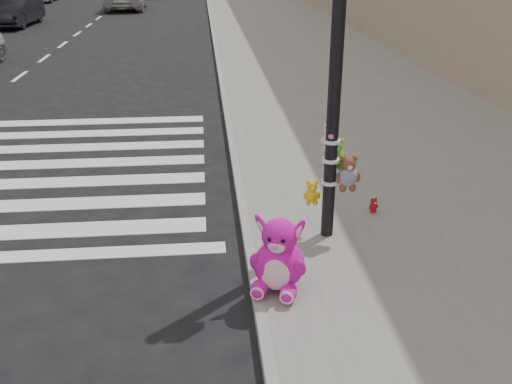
{
  "coord_description": "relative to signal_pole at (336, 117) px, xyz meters",
  "views": [
    {
      "loc": [
        1.04,
        -4.81,
        3.68
      ],
      "look_at": [
        1.66,
        1.89,
        0.75
      ],
      "focal_mm": 40.0,
      "sensor_mm": 36.0,
      "label": 1
    }
  ],
  "objects": [
    {
      "name": "ground",
      "position": [
        -2.64,
        -1.81,
        -1.74
      ],
      "size": [
        120.0,
        120.0,
        0.0
      ],
      "primitive_type": "plane",
      "color": "black",
      "rests_on": "ground"
    },
    {
      "name": "sidewalk_near",
      "position": [
        2.36,
        8.19,
        -1.67
      ],
      "size": [
        7.0,
        80.0,
        0.14
      ],
      "primitive_type": "cube",
      "color": "slate",
      "rests_on": "ground"
    },
    {
      "name": "car_dark_far",
      "position": [
        -10.58,
        23.18,
        -0.99
      ],
      "size": [
        1.76,
        4.58,
        1.49
      ],
      "primitive_type": "imported",
      "rotation": [
        0.0,
        0.0,
        -0.04
      ],
      "color": "black",
      "rests_on": "ground"
    },
    {
      "name": "red_teddy",
      "position": [
        0.76,
        0.59,
        -1.49
      ],
      "size": [
        0.18,
        0.14,
        0.22
      ],
      "primitive_type": null,
      "rotation": [
        0.0,
        0.0,
        0.28
      ],
      "color": "#AC111E",
      "rests_on": "sidewalk_near"
    },
    {
      "name": "curb_edge",
      "position": [
        -1.09,
        8.19,
        -1.67
      ],
      "size": [
        0.12,
        80.0,
        0.15
      ],
      "primitive_type": "cube",
      "color": "gray",
      "rests_on": "ground"
    },
    {
      "name": "pink_bunny",
      "position": [
        -0.84,
        -1.24,
        -1.23
      ],
      "size": [
        0.73,
        0.79,
        0.9
      ],
      "rotation": [
        0.0,
        0.0,
        -0.35
      ],
      "color": "#DE12AC",
      "rests_on": "sidewalk_near"
    },
    {
      "name": "signal_pole",
      "position": [
        0.0,
        0.0,
        0.0
      ],
      "size": [
        0.7,
        0.5,
        4.0
      ],
      "color": "black",
      "rests_on": "sidewalk_near"
    }
  ]
}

